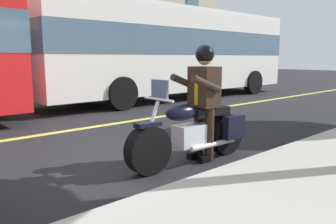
% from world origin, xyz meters
% --- Properties ---
extents(ground_plane, '(80.00, 80.00, 0.00)m').
position_xyz_m(ground_plane, '(0.00, 0.00, 0.00)').
color(ground_plane, black).
extents(lane_center_stripe, '(60.00, 0.16, 0.01)m').
position_xyz_m(lane_center_stripe, '(0.00, -2.00, 0.01)').
color(lane_center_stripe, '#E5DB4C').
rests_on(lane_center_stripe, ground_plane).
extents(motorcycle_main, '(2.22, 0.64, 1.26)m').
position_xyz_m(motorcycle_main, '(-0.67, 1.30, 0.45)').
color(motorcycle_main, black).
rests_on(motorcycle_main, ground_plane).
extents(rider_main, '(0.63, 0.56, 1.74)m').
position_xyz_m(rider_main, '(-0.86, 1.30, 1.04)').
color(rider_main, black).
rests_on(rider_main, ground_plane).
extents(bus_near, '(11.05, 2.70, 3.30)m').
position_xyz_m(bus_near, '(-6.02, -4.86, 1.87)').
color(bus_near, white).
rests_on(bus_near, ground_plane).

